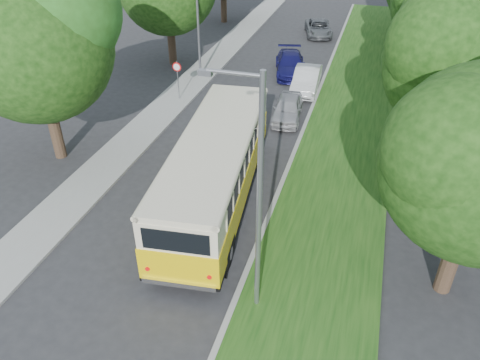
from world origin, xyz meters
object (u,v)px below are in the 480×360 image
(lamppost_far, at_px, (196,16))
(vintage_bus, at_px, (216,171))
(car_silver, at_px, (288,108))
(car_white, at_px, (306,80))
(lamppost_near, at_px, (256,196))
(car_blue, at_px, (290,64))
(car_grey, at_px, (318,28))

(lamppost_far, bearing_deg, vintage_bus, -66.38)
(vintage_bus, xyz_separation_m, car_silver, (1.21, 8.90, -0.96))
(lamppost_far, height_order, car_white, lamppost_far)
(lamppost_near, bearing_deg, car_blue, 98.30)
(car_white, xyz_separation_m, car_blue, (-1.59, 2.65, -0.04))
(car_white, bearing_deg, car_grey, 92.75)
(car_white, distance_m, car_grey, 12.44)
(lamppost_far, distance_m, vintage_bus, 15.00)
(vintage_bus, distance_m, car_white, 13.44)
(lamppost_far, relative_size, vintage_bus, 0.69)
(car_white, distance_m, car_blue, 3.09)
(lamppost_near, xyz_separation_m, car_silver, (-1.77, 13.85, -3.71))
(car_white, bearing_deg, vintage_bus, -98.81)
(lamppost_near, height_order, car_white, lamppost_near)
(car_silver, height_order, car_white, car_white)
(car_silver, bearing_deg, lamppost_far, 141.71)
(lamppost_far, xyz_separation_m, car_blue, (5.85, 2.43, -3.42))
(lamppost_near, distance_m, car_white, 18.69)
(lamppost_far, height_order, car_grey, lamppost_far)
(lamppost_far, relative_size, car_grey, 1.66)
(lamppost_near, distance_m, car_blue, 21.46)
(lamppost_far, distance_m, car_grey, 14.15)
(car_white, bearing_deg, car_blue, 118.62)
(car_silver, relative_size, car_blue, 0.81)
(vintage_bus, relative_size, car_silver, 2.82)
(vintage_bus, height_order, car_white, vintage_bus)
(lamppost_near, xyz_separation_m, vintage_bus, (-2.98, 4.95, -2.74))
(lamppost_near, height_order, lamppost_far, lamppost_near)
(lamppost_near, distance_m, lamppost_far, 20.53)
(lamppost_near, relative_size, vintage_bus, 0.73)
(car_blue, bearing_deg, car_silver, -93.46)
(vintage_bus, bearing_deg, car_grey, 82.98)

